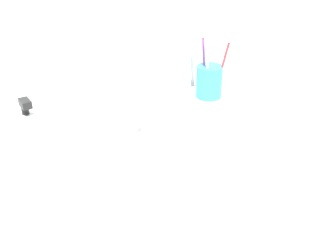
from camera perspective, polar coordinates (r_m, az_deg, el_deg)
The scene contains 9 objects.
tiled_wall_back at distance 1.12m, azimuth -11.31°, elevation 16.91°, with size 2.47×0.04×2.40m, color silver.
sink_basin at distance 0.94m, azimuth 1.03°, elevation -7.59°, with size 0.43×0.43×0.11m.
faucet at distance 1.04m, azimuth -5.37°, elevation 2.50°, with size 0.02×0.14×0.12m.
toothbrush_cup at distance 1.24m, azimuth 5.78°, elevation 6.20°, with size 0.08×0.08×0.10m, color #338CCC.
toothbrush_purple at distance 1.22m, azimuth 5.04°, elevation 9.41°, with size 0.02×0.03×0.20m.
toothbrush_yellow at distance 1.23m, azimuth 5.04°, elevation 9.59°, with size 0.02×0.03×0.21m.
toothbrush_red at distance 1.21m, azimuth 7.81°, elevation 8.90°, with size 0.03×0.04×0.19m.
toothbrush_white at distance 1.20m, azimuth 5.57°, elevation 8.77°, with size 0.03×0.02×0.19m.
soap_dispenser at distance 0.97m, azimuth -18.79°, elevation -1.31°, with size 0.06×0.06×0.15m.
Camera 1 is at (-0.43, -0.68, 1.41)m, focal length 43.51 mm.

